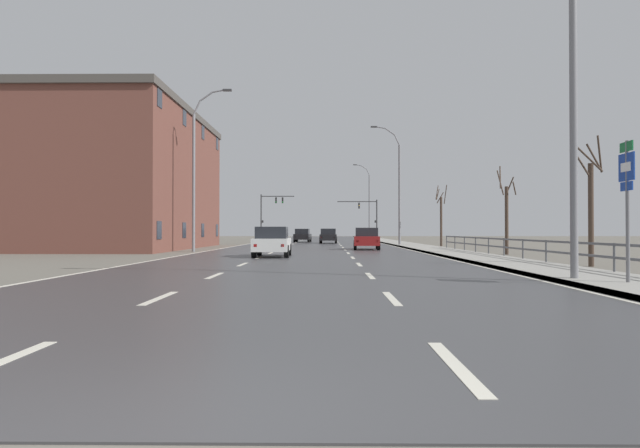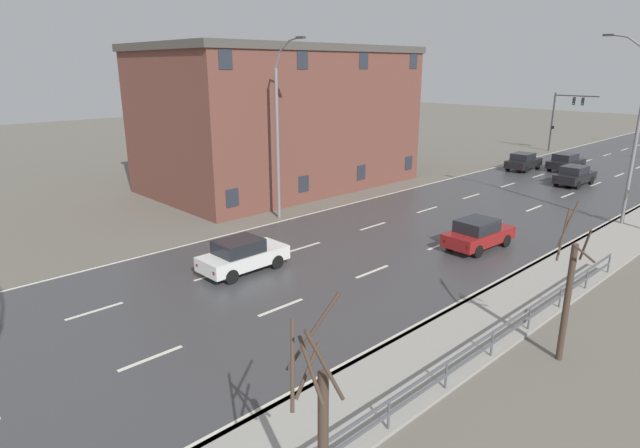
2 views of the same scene
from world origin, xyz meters
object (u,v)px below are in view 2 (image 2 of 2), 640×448
(car_near_right, at_px, (242,255))
(car_mid_centre, at_px, (523,161))
(traffic_signal_left, at_px, (563,112))
(car_far_left, at_px, (575,175))
(car_far_right, at_px, (478,233))
(street_lamp_left_bank, at_px, (279,134))
(car_distant, at_px, (566,162))
(brick_building, at_px, (281,117))
(street_lamp_midground, at_px, (633,135))

(car_near_right, bearing_deg, car_mid_centre, 93.83)
(traffic_signal_left, relative_size, car_far_left, 1.52)
(car_far_left, bearing_deg, car_far_right, -80.69)
(car_far_left, relative_size, car_near_right, 1.00)
(traffic_signal_left, bearing_deg, car_far_left, -63.50)
(street_lamp_left_bank, height_order, car_far_right, street_lamp_left_bank)
(traffic_signal_left, xyz_separation_m, car_mid_centre, (2.31, -13.05, -3.48))
(car_far_left, distance_m, car_mid_centre, 6.53)
(car_distant, relative_size, brick_building, 0.21)
(brick_building, bearing_deg, street_lamp_midground, 18.45)
(car_distant, height_order, car_near_right, same)
(street_lamp_midground, bearing_deg, car_distant, 122.15)
(car_far_left, distance_m, brick_building, 23.52)
(traffic_signal_left, height_order, car_far_left, traffic_signal_left)
(brick_building, bearing_deg, car_near_right, -44.94)
(brick_building, bearing_deg, car_far_left, 45.48)
(brick_building, bearing_deg, traffic_signal_left, 75.99)
(car_far_left, xyz_separation_m, car_near_right, (-3.03, -29.61, 0.00))
(car_distant, xyz_separation_m, car_far_left, (3.00, -5.63, 0.00))
(traffic_signal_left, distance_m, car_mid_centre, 13.70)
(car_distant, height_order, car_mid_centre, same)
(traffic_signal_left, distance_m, car_far_left, 18.38)
(street_lamp_left_bank, relative_size, traffic_signal_left, 1.68)
(street_lamp_left_bank, relative_size, car_far_left, 2.56)
(street_lamp_midground, bearing_deg, car_far_left, 124.54)
(car_far_left, bearing_deg, brick_building, -133.22)
(car_near_right, distance_m, brick_building, 19.13)
(street_lamp_left_bank, relative_size, car_near_right, 2.57)
(street_lamp_left_bank, relative_size, car_far_right, 2.53)
(traffic_signal_left, xyz_separation_m, car_distant, (5.05, -10.52, -3.48))
(traffic_signal_left, relative_size, car_mid_centre, 1.51)
(car_far_right, bearing_deg, car_far_left, 101.17)
(traffic_signal_left, height_order, brick_building, brick_building)
(car_far_right, xyz_separation_m, car_far_left, (-2.67, 18.95, 0.00))
(traffic_signal_left, distance_m, car_near_right, 46.17)
(car_mid_centre, xyz_separation_m, brick_building, (-10.45, -19.58, 4.46))
(car_distant, height_order, brick_building, brick_building)
(car_mid_centre, bearing_deg, traffic_signal_left, 97.98)
(street_lamp_left_bank, height_order, traffic_signal_left, street_lamp_left_bank)
(traffic_signal_left, height_order, car_far_right, traffic_signal_left)
(car_near_right, bearing_deg, car_far_left, 83.25)
(street_lamp_left_bank, bearing_deg, traffic_signal_left, 89.10)
(traffic_signal_left, relative_size, car_far_right, 1.50)
(street_lamp_midground, relative_size, car_mid_centre, 2.60)
(street_lamp_midground, height_order, car_distant, street_lamp_midground)
(car_far_right, height_order, car_near_right, same)
(car_distant, bearing_deg, brick_building, -117.71)
(street_lamp_left_bank, bearing_deg, car_far_left, 69.15)
(street_lamp_left_bank, distance_m, traffic_signal_left, 38.92)
(street_lamp_midground, distance_m, car_far_left, 11.81)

